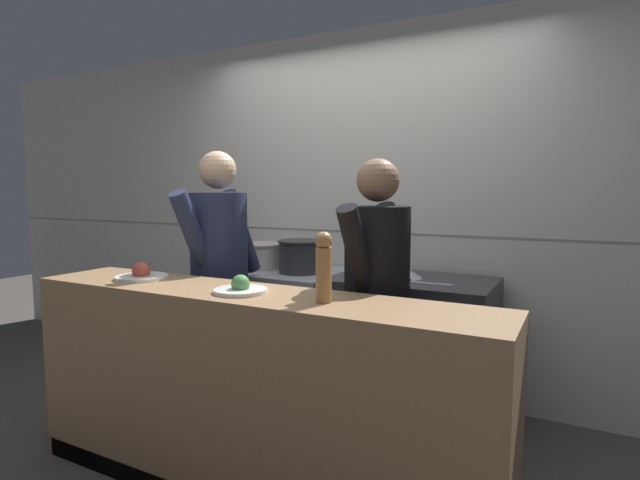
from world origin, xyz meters
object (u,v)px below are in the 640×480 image
(oven_range, at_px, (284,330))
(chefs_knife, at_px, (416,282))
(chef_sous, at_px, (377,302))
(stock_pot, at_px, (262,255))
(chef_head_cook, at_px, (220,276))
(mixing_bowl_steel, at_px, (399,270))
(sauce_pot, at_px, (301,256))
(pepper_mill, at_px, (324,265))
(plated_dish_appetiser, at_px, (241,288))
(plated_dish_main, at_px, (141,275))

(oven_range, relative_size, chefs_knife, 2.44)
(chefs_knife, distance_m, chef_sous, 0.55)
(stock_pot, bearing_deg, oven_range, 1.45)
(chef_head_cook, bearing_deg, stock_pot, 105.02)
(oven_range, relative_size, chef_sous, 0.55)
(mixing_bowl_steel, relative_size, chef_head_cook, 0.17)
(stock_pot, height_order, sauce_pot, sauce_pot)
(oven_range, distance_m, chefs_knife, 1.12)
(stock_pot, xyz_separation_m, mixing_bowl_steel, (1.04, 0.01, -0.04))
(mixing_bowl_steel, bearing_deg, stock_pot, -179.45)
(sauce_pot, xyz_separation_m, pepper_mill, (0.76, -1.12, 0.13))
(oven_range, distance_m, chef_sous, 1.27)
(chefs_knife, relative_size, plated_dish_appetiser, 1.48)
(plated_dish_appetiser, height_order, chef_head_cook, chef_head_cook)
(oven_range, xyz_separation_m, chef_sous, (0.97, -0.67, 0.45))
(stock_pot, xyz_separation_m, chef_sous, (1.16, -0.67, -0.09))
(plated_dish_appetiser, bearing_deg, mixing_bowl_steel, 73.06)
(plated_dish_main, xyz_separation_m, plated_dish_appetiser, (0.68, -0.04, -0.00))
(stock_pot, height_order, chef_sous, chef_sous)
(stock_pot, distance_m, chef_sous, 1.34)
(oven_range, distance_m, stock_pot, 0.57)
(oven_range, bearing_deg, pepper_mill, -51.48)
(chefs_knife, relative_size, plated_dish_main, 1.34)
(plated_dish_appetiser, xyz_separation_m, chef_head_cook, (-0.55, 0.52, -0.07))
(stock_pot, xyz_separation_m, sauce_pot, (0.36, -0.04, 0.02))
(oven_range, height_order, plated_dish_main, plated_dish_main)
(chefs_knife, xyz_separation_m, pepper_mill, (-0.08, -1.04, 0.23))
(sauce_pot, bearing_deg, chef_head_cook, -110.50)
(mixing_bowl_steel, bearing_deg, pepper_mill, -86.47)
(mixing_bowl_steel, xyz_separation_m, pepper_mill, (0.07, -1.17, 0.19))
(chefs_knife, distance_m, pepper_mill, 1.06)
(oven_range, relative_size, plated_dish_appetiser, 3.61)
(chef_head_cook, bearing_deg, plated_dish_main, -101.93)
(plated_dish_main, xyz_separation_m, pepper_mill, (1.11, -0.04, 0.13))
(stock_pot, height_order, plated_dish_main, plated_dish_main)
(sauce_pot, bearing_deg, plated_dish_appetiser, -73.59)
(chef_sous, bearing_deg, chefs_knife, 91.49)
(stock_pot, height_order, chefs_knife, stock_pot)
(sauce_pot, xyz_separation_m, chefs_knife, (0.84, -0.08, -0.10))
(plated_dish_appetiser, distance_m, pepper_mill, 0.45)
(plated_dish_main, xyz_separation_m, chef_head_cook, (0.13, 0.48, -0.07))
(pepper_mill, bearing_deg, chefs_knife, 85.44)
(mixing_bowl_steel, relative_size, plated_dish_main, 1.06)
(chefs_knife, height_order, chef_head_cook, chef_head_cook)
(oven_range, bearing_deg, chef_sous, -34.77)
(mixing_bowl_steel, bearing_deg, plated_dish_appetiser, -106.94)
(stock_pot, relative_size, chef_head_cook, 0.20)
(plated_dish_main, distance_m, chef_head_cook, 0.50)
(oven_range, relative_size, stock_pot, 2.61)
(plated_dish_appetiser, height_order, pepper_mill, pepper_mill)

